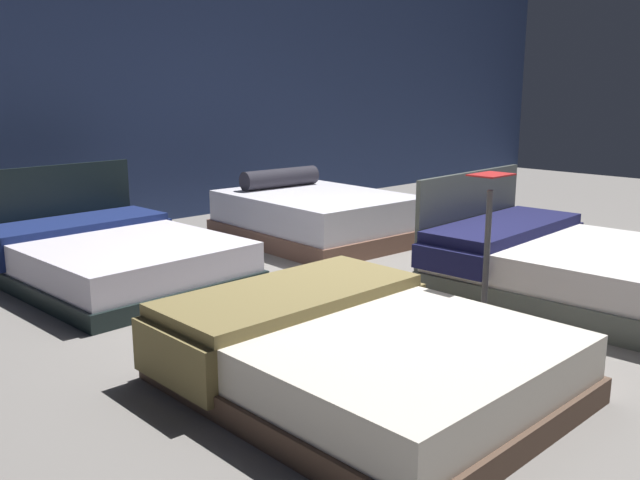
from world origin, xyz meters
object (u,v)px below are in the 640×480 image
at_px(bed_0, 358,353).
at_px(bed_3, 315,216).
at_px(price_sign, 486,273).
at_px(bed_1, 567,267).
at_px(bed_2, 112,256).

bearing_deg(bed_0, bed_3, 50.30).
relative_size(bed_0, price_sign, 1.86).
xyz_separation_m(bed_0, price_sign, (1.23, -0.00, 0.22)).
xyz_separation_m(bed_3, price_sign, (-1.16, -2.87, 0.16)).
bearing_deg(bed_3, price_sign, -109.19).
relative_size(bed_1, price_sign, 1.92).
xyz_separation_m(bed_2, bed_3, (2.35, -0.05, 0.05)).
xyz_separation_m(bed_1, price_sign, (-1.19, -0.01, 0.18)).
relative_size(bed_2, price_sign, 2.01).
height_order(bed_2, price_sign, price_sign).
distance_m(bed_2, bed_3, 2.35).
bearing_deg(bed_3, bed_2, -178.44).
bearing_deg(price_sign, bed_1, 0.34).
relative_size(bed_1, bed_3, 1.00).
bearing_deg(bed_1, bed_0, 177.18).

